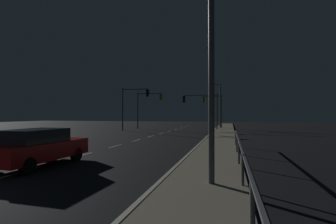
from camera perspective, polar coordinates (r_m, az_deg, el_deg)
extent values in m
plane|color=black|center=(21.99, -6.68, -6.23)|extent=(112.00, 112.00, 0.00)
cube|color=gray|center=(20.63, 11.70, -6.41)|extent=(2.48, 77.00, 0.14)
cube|color=silver|center=(11.28, -29.97, -11.58)|extent=(0.14, 2.00, 0.01)
cube|color=silver|center=(14.40, -18.75, -9.20)|extent=(0.14, 2.00, 0.01)
cube|color=silver|center=(17.87, -11.78, -7.52)|extent=(0.14, 2.00, 0.01)
cube|color=silver|center=(21.53, -7.15, -6.34)|extent=(0.14, 2.00, 0.01)
cube|color=silver|center=(25.29, -3.90, -5.48)|extent=(0.14, 2.00, 0.01)
cube|color=silver|center=(29.11, -1.50, -4.83)|extent=(0.14, 2.00, 0.01)
cube|color=silver|center=(32.98, 0.34, -4.33)|extent=(0.14, 2.00, 0.01)
cube|color=silver|center=(36.87, 1.78, -3.93)|extent=(0.14, 2.00, 0.01)
cube|color=silver|center=(40.79, 2.95, -3.60)|extent=(0.14, 2.00, 0.01)
cube|color=silver|center=(44.72, 3.92, -3.33)|extent=(0.14, 2.00, 0.01)
cube|color=silver|center=(48.66, 4.72, -3.11)|extent=(0.14, 2.00, 0.01)
cube|color=silver|center=(25.70, 8.77, -5.40)|extent=(0.14, 53.00, 0.01)
cube|color=#B71414|center=(12.13, -26.91, -7.64)|extent=(2.00, 4.47, 0.70)
cube|color=#1E2328|center=(11.89, -27.72, -4.75)|extent=(1.70, 2.53, 0.55)
cylinder|color=black|center=(13.74, -25.34, -8.27)|extent=(0.25, 0.65, 0.64)
cylinder|color=black|center=(12.75, -19.87, -8.90)|extent=(0.25, 0.65, 0.64)
cylinder|color=black|center=(10.63, -28.97, -10.55)|extent=(0.25, 0.65, 0.64)
cylinder|color=#38383D|center=(40.38, 11.88, 0.21)|extent=(0.16, 0.16, 5.13)
cylinder|color=#38383D|center=(40.55, 9.93, 3.47)|extent=(2.74, 0.11, 0.11)
cube|color=olive|center=(40.63, 8.00, 2.72)|extent=(0.28, 0.34, 0.95)
sphere|color=black|center=(40.66, 7.78, 3.14)|extent=(0.20, 0.20, 0.20)
sphere|color=black|center=(40.64, 7.78, 2.72)|extent=(0.20, 0.20, 0.20)
sphere|color=#19D84C|center=(40.63, 7.78, 2.30)|extent=(0.20, 0.20, 0.20)
cylinder|color=#4C4C51|center=(39.27, -6.81, 0.36)|extent=(0.16, 0.16, 5.60)
cylinder|color=#38383D|center=(38.91, -4.25, 4.13)|extent=(3.61, 0.35, 0.11)
cube|color=olive|center=(38.47, -1.63, 3.40)|extent=(0.30, 0.36, 0.95)
sphere|color=black|center=(38.46, -1.41, 3.85)|extent=(0.20, 0.20, 0.20)
sphere|color=black|center=(38.44, -1.41, 3.40)|extent=(0.20, 0.20, 0.20)
sphere|color=#19D84C|center=(38.42, -1.41, 2.96)|extent=(0.20, 0.20, 0.20)
cylinder|color=#38383D|center=(35.83, 10.92, 0.19)|extent=(0.16, 0.16, 5.00)
cylinder|color=#4C4C51|center=(36.25, 7.24, 3.74)|extent=(4.66, 0.36, 0.11)
cube|color=black|center=(36.67, 3.64, 2.86)|extent=(0.30, 0.35, 0.95)
sphere|color=black|center=(36.73, 3.40, 3.33)|extent=(0.20, 0.20, 0.20)
sphere|color=black|center=(36.71, 3.40, 2.86)|extent=(0.20, 0.20, 0.20)
sphere|color=#19D84C|center=(36.69, 3.40, 2.39)|extent=(0.20, 0.20, 0.20)
cylinder|color=#4C4C51|center=(34.48, -10.15, 0.62)|extent=(0.16, 0.16, 5.76)
cylinder|color=#4C4C51|center=(34.00, -7.43, 5.08)|extent=(3.47, 0.18, 0.11)
cube|color=black|center=(33.40, -4.63, 4.27)|extent=(0.29, 0.35, 0.95)
sphere|color=black|center=(33.38, -4.37, 4.79)|extent=(0.20, 0.20, 0.20)
sphere|color=black|center=(33.36, -4.38, 4.28)|extent=(0.20, 0.20, 0.20)
sphere|color=#19D84C|center=(33.33, -4.38, 3.76)|extent=(0.20, 0.20, 0.20)
cylinder|color=#4C4C51|center=(7.80, 9.69, 11.16)|extent=(0.18, 0.18, 7.24)
cylinder|color=#4C4C51|center=(39.57, 11.63, 1.36)|extent=(0.18, 0.18, 6.70)
cylinder|color=#4C4C51|center=(39.35, 10.57, 6.03)|extent=(1.45, 1.06, 0.10)
ellipsoid|color=#F9D172|center=(38.90, 9.50, 5.96)|extent=(0.56, 0.36, 0.24)
cylinder|color=#59595E|center=(4.60, 18.41, -20.41)|extent=(0.09, 0.09, 0.95)
cylinder|color=#59595E|center=(7.78, 16.40, -12.12)|extent=(0.09, 0.09, 0.95)
cylinder|color=#59595E|center=(11.04, 15.60, -8.68)|extent=(0.09, 0.09, 0.95)
cylinder|color=#59595E|center=(14.32, 15.18, -6.80)|extent=(0.09, 0.09, 0.95)
cylinder|color=#59595E|center=(17.60, 14.91, -5.63)|extent=(0.09, 0.09, 0.95)
cube|color=slate|center=(9.34, 15.92, -7.23)|extent=(0.06, 16.53, 0.06)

